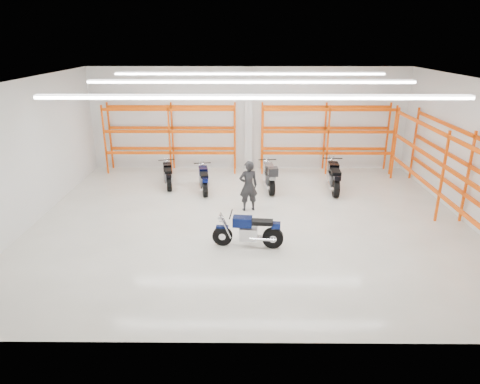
{
  "coord_description": "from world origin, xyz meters",
  "views": [
    {
      "loc": [
        -0.23,
        -12.92,
        5.71
      ],
      "look_at": [
        -0.33,
        0.5,
        0.81
      ],
      "focal_mm": 32.0,
      "sensor_mm": 36.0,
      "label": 1
    }
  ],
  "objects_px": {
    "motorcycle_back_c": "(270,177)",
    "structural_column": "(249,120)",
    "motorcycle_back_b": "(204,180)",
    "motorcycle_main": "(251,232)",
    "motorcycle_back_a": "(168,175)",
    "standing_man": "(248,186)",
    "motorcycle_back_d": "(334,178)"
  },
  "relations": [
    {
      "from": "motorcycle_main",
      "to": "structural_column",
      "type": "height_order",
      "value": "structural_column"
    },
    {
      "from": "motorcycle_main",
      "to": "motorcycle_back_d",
      "type": "bearing_deg",
      "value": 55.39
    },
    {
      "from": "motorcycle_back_c",
      "to": "standing_man",
      "type": "xyz_separation_m",
      "value": [
        -0.85,
        -2.06,
        0.33
      ]
    },
    {
      "from": "motorcycle_back_b",
      "to": "motorcycle_back_c",
      "type": "distance_m",
      "value": 2.57
    },
    {
      "from": "motorcycle_back_c",
      "to": "structural_column",
      "type": "relative_size",
      "value": 0.5
    },
    {
      "from": "motorcycle_main",
      "to": "standing_man",
      "type": "height_order",
      "value": "standing_man"
    },
    {
      "from": "motorcycle_main",
      "to": "motorcycle_back_c",
      "type": "bearing_deg",
      "value": 80.5
    },
    {
      "from": "motorcycle_back_a",
      "to": "structural_column",
      "type": "relative_size",
      "value": 0.43
    },
    {
      "from": "structural_column",
      "to": "motorcycle_main",
      "type": "bearing_deg",
      "value": -90.02
    },
    {
      "from": "motorcycle_back_a",
      "to": "motorcycle_back_c",
      "type": "bearing_deg",
      "value": -6.26
    },
    {
      "from": "motorcycle_back_c",
      "to": "structural_column",
      "type": "distance_m",
      "value": 3.44
    },
    {
      "from": "motorcycle_main",
      "to": "standing_man",
      "type": "xyz_separation_m",
      "value": [
        -0.05,
        2.75,
        0.42
      ]
    },
    {
      "from": "motorcycle_main",
      "to": "motorcycle_back_a",
      "type": "bearing_deg",
      "value": 121.74
    },
    {
      "from": "motorcycle_back_b",
      "to": "motorcycle_back_c",
      "type": "relative_size",
      "value": 0.89
    },
    {
      "from": "motorcycle_main",
      "to": "motorcycle_back_d",
      "type": "relative_size",
      "value": 0.87
    },
    {
      "from": "structural_column",
      "to": "motorcycle_back_b",
      "type": "bearing_deg",
      "value": -120.24
    },
    {
      "from": "motorcycle_back_d",
      "to": "standing_man",
      "type": "height_order",
      "value": "standing_man"
    },
    {
      "from": "motorcycle_main",
      "to": "motorcycle_back_b",
      "type": "bearing_deg",
      "value": 110.61
    },
    {
      "from": "standing_man",
      "to": "motorcycle_main",
      "type": "bearing_deg",
      "value": 77.73
    },
    {
      "from": "structural_column",
      "to": "motorcycle_back_d",
      "type": "bearing_deg",
      "value": -41.57
    },
    {
      "from": "motorcycle_back_d",
      "to": "standing_man",
      "type": "distance_m",
      "value": 3.92
    },
    {
      "from": "motorcycle_back_c",
      "to": "standing_man",
      "type": "bearing_deg",
      "value": -112.49
    },
    {
      "from": "motorcycle_back_d",
      "to": "structural_column",
      "type": "bearing_deg",
      "value": 138.43
    },
    {
      "from": "standing_man",
      "to": "structural_column",
      "type": "distance_m",
      "value": 5.12
    },
    {
      "from": "motorcycle_main",
      "to": "standing_man",
      "type": "distance_m",
      "value": 2.78
    },
    {
      "from": "motorcycle_back_a",
      "to": "motorcycle_back_b",
      "type": "height_order",
      "value": "motorcycle_back_b"
    },
    {
      "from": "motorcycle_main",
      "to": "motorcycle_back_b",
      "type": "xyz_separation_m",
      "value": [
        -1.76,
        4.67,
        -0.0
      ]
    },
    {
      "from": "motorcycle_back_b",
      "to": "standing_man",
      "type": "height_order",
      "value": "standing_man"
    },
    {
      "from": "motorcycle_back_a",
      "to": "motorcycle_main",
      "type": "bearing_deg",
      "value": -58.26
    },
    {
      "from": "standing_man",
      "to": "motorcycle_back_a",
      "type": "bearing_deg",
      "value": -51.2
    },
    {
      "from": "motorcycle_back_a",
      "to": "motorcycle_back_c",
      "type": "xyz_separation_m",
      "value": [
        4.05,
        -0.44,
        0.1
      ]
    },
    {
      "from": "standing_man",
      "to": "structural_column",
      "type": "height_order",
      "value": "structural_column"
    }
  ]
}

